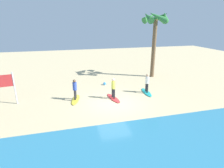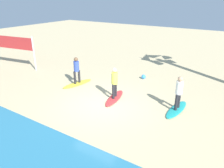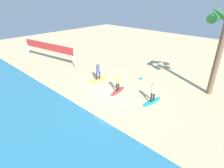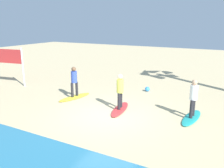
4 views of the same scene
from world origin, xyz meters
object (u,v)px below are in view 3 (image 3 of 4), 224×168
at_px(surfer_teal, 153,91).
at_px(volleyball_net, 48,47).
at_px(surfboard_red, 118,91).
at_px(surfboard_yellow, 98,80).
at_px(surfboard_teal, 152,102).
at_px(surfer_yellow, 98,70).
at_px(surfer_red, 118,81).
at_px(beach_ball, 142,78).

xyz_separation_m(surfer_teal, volleyball_net, (15.01, 0.31, 0.75)).
xyz_separation_m(surfboard_red, surfboard_yellow, (3.01, -0.49, 0.00)).
height_order(surfboard_teal, surfer_teal, surfer_teal).
distance_m(surfboard_red, surfer_yellow, 3.21).
bearing_deg(volleyball_net, surfer_yellow, -178.34).
relative_size(surfer_teal, volleyball_net, 0.18).
bearing_deg(surfer_teal, surfer_red, 9.61).
bearing_deg(surfboard_teal, surfer_teal, 94.72).
bearing_deg(surfer_yellow, surfer_red, 170.79).
bearing_deg(volleyball_net, surfboard_yellow, -178.34).
distance_m(surfer_teal, surfboard_yellow, 6.27).
height_order(surfboard_teal, surfboard_yellow, same).
height_order(surfer_teal, surfboard_yellow, surfer_teal).
height_order(surfboard_teal, surfer_yellow, surfer_yellow).
xyz_separation_m(surfer_teal, surfboard_red, (3.18, 0.54, -0.99)).
relative_size(surfboard_teal, surfer_yellow, 1.28).
relative_size(volleyball_net, beach_ball, 31.45).
bearing_deg(surfboard_red, surfer_teal, 89.12).
bearing_deg(surfer_yellow, surfboard_teal, -179.53).
relative_size(surfer_red, surfboard_yellow, 0.78).
bearing_deg(surfboard_red, surfer_yellow, -109.70).
relative_size(surfboard_teal, volleyball_net, 0.23).
relative_size(surfboard_yellow, surfer_yellow, 1.28).
xyz_separation_m(surfboard_teal, surfer_yellow, (6.19, 0.05, 0.99)).
bearing_deg(beach_ball, surfer_teal, 135.89).
bearing_deg(surfboard_yellow, volleyball_net, -75.44).
bearing_deg(surfer_yellow, surfboard_red, 170.79).
relative_size(surfboard_yellow, volleyball_net, 0.23).
bearing_deg(surfboard_teal, surfboard_red, -75.67).
height_order(surfer_teal, surfer_red, same).
height_order(surfboard_yellow, volleyball_net, volleyball_net).
distance_m(surfboard_red, surfer_red, 0.99).
bearing_deg(surfer_red, surfboard_teal, -170.39).
distance_m(surfboard_yellow, beach_ball, 4.35).
relative_size(surfboard_red, surfboard_yellow, 1.00).
bearing_deg(volleyball_net, beach_ball, -164.34).
bearing_deg(surfboard_teal, surfer_yellow, -84.81).
distance_m(surfboard_teal, beach_ball, 4.35).
relative_size(surfboard_teal, surfboard_red, 1.00).
relative_size(surfer_teal, surfer_yellow, 1.00).
distance_m(surfer_yellow, beach_ball, 4.44).
bearing_deg(volleyball_net, surfer_red, 178.88).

